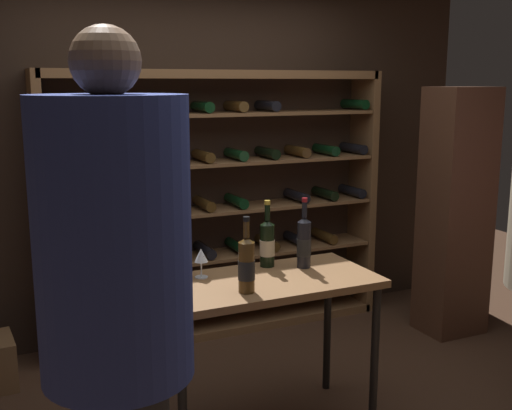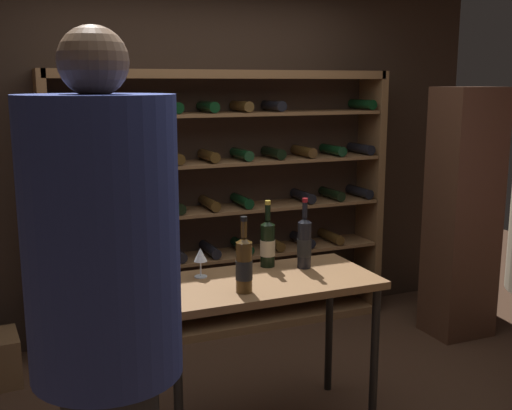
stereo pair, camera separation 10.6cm
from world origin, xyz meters
name	(u,v)px [view 1 (the left image)]	position (x,y,z in m)	size (l,w,h in m)	color
back_wall	(179,147)	(0.00, 1.63, 1.38)	(4.84, 0.10, 2.76)	#332319
wine_rack	(220,205)	(0.24, 1.42, 0.97)	(2.54, 0.32, 1.93)	brown
tasting_table	(265,297)	(-0.05, 0.05, 0.74)	(1.17, 0.59, 0.84)	brown
person_guest_khaki	(116,306)	(-0.99, -0.75, 1.11)	(0.51, 0.51, 2.02)	#292929
display_cabinet	(455,213)	(1.80, 0.70, 0.91)	(0.44, 0.36, 1.82)	#4C2D1E
wine_bottle_gold_foil	(304,242)	(0.23, 0.15, 0.99)	(0.08, 0.08, 0.39)	black
wine_bottle_black_capsule	(267,243)	(0.06, 0.25, 0.98)	(0.08, 0.08, 0.37)	black
wine_bottle_amber_reserve	(246,265)	(-0.22, -0.10, 0.98)	(0.08, 0.08, 0.38)	#4C3314
wine_glass_stemmed_left	(201,257)	(-0.34, 0.21, 0.96)	(0.07, 0.07, 0.16)	silver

